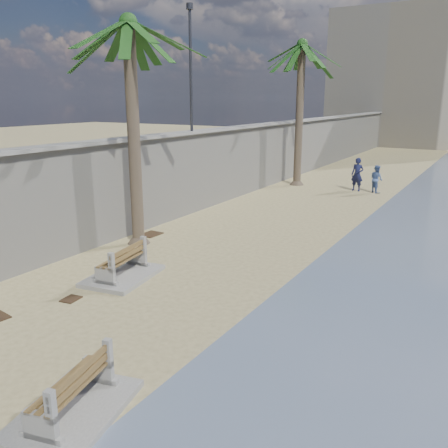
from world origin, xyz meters
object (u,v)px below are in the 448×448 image
at_px(bench_near, 72,393).
at_px(bench_far, 122,264).
at_px(person_b, 377,177).
at_px(palm_mid, 128,26).
at_px(person_a, 357,172).
at_px(palm_back, 302,47).

distance_m(bench_near, bench_far, 6.08).
bearing_deg(person_b, palm_mid, 110.84).
height_order(bench_near, person_b, person_b).
height_order(bench_far, person_b, person_b).
xyz_separation_m(bench_far, person_a, (2.09, 16.58, 0.64)).
bearing_deg(bench_far, palm_back, 95.11).
bearing_deg(person_a, palm_mid, -99.93).
distance_m(bench_near, person_b, 21.61).
bearing_deg(bench_near, person_a, 93.70).
xyz_separation_m(palm_back, person_a, (3.58, -0.10, -6.70)).
height_order(bench_far, palm_mid, palm_mid).
xyz_separation_m(bench_near, person_b, (-0.36, 21.60, 0.44)).
bearing_deg(bench_far, palm_mid, 122.87).
xyz_separation_m(palm_mid, palm_back, (0.34, 13.85, 0.53)).
height_order(person_a, person_b, person_a).
bearing_deg(bench_far, person_b, 79.33).
bearing_deg(palm_back, palm_mid, -91.40).
height_order(palm_back, person_b, palm_back).
bearing_deg(person_a, bench_near, -80.31).
xyz_separation_m(bench_near, palm_back, (-4.98, 21.66, 7.36)).
distance_m(bench_near, palm_back, 23.41).
relative_size(bench_far, palm_mid, 0.30).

